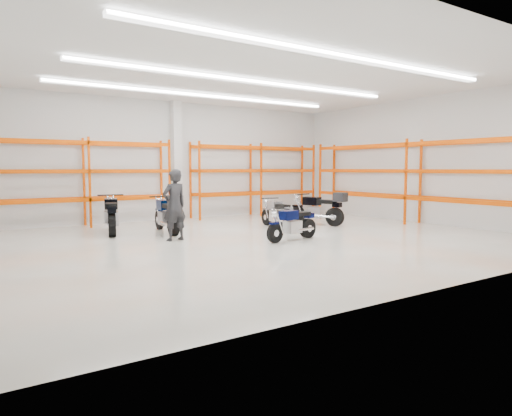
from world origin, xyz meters
TOP-DOWN VIEW (x-y plane):
  - ground at (0.00, 0.00)m, footprint 14.00×14.00m
  - room_shell at (0.00, 0.03)m, footprint 14.02×12.02m
  - motorcycle_main at (0.65, -0.63)m, footprint 1.86×0.62m
  - motorcycle_back_a at (-3.21, 3.36)m, footprint 0.97×2.31m
  - motorcycle_back_b at (-1.76, 2.50)m, footprint 0.75×2.33m
  - motorcycle_back_c at (1.79, 1.70)m, footprint 0.66×1.97m
  - motorcycle_back_d at (3.48, 1.51)m, footprint 1.01×2.22m
  - standing_man at (-2.13, 1.09)m, footprint 0.78×0.58m
  - structural_column at (0.00, 5.82)m, footprint 0.32×0.32m
  - pallet_racking_back_left at (-3.40, 5.48)m, footprint 5.67×0.87m
  - pallet_racking_back_right at (3.40, 5.48)m, footprint 5.67×0.87m
  - pallet_racking_side at (6.48, 0.00)m, footprint 0.87×9.07m

SIDE VIEW (x-z plane):
  - ground at x=0.00m, z-range 0.00..0.00m
  - motorcycle_main at x=0.65m, z-range -0.03..0.89m
  - motorcycle_back_c at x=1.79m, z-range -0.03..0.94m
  - motorcycle_back_a at x=-3.21m, z-range -0.04..1.12m
  - motorcycle_back_d at x=3.48m, z-range -0.02..1.14m
  - motorcycle_back_b at x=-1.76m, z-range -0.03..1.17m
  - standing_man at x=-2.13m, z-range 0.00..1.95m
  - pallet_racking_back_left at x=-3.40m, z-range 0.29..3.29m
  - pallet_racking_back_right at x=3.40m, z-range 0.29..3.29m
  - pallet_racking_side at x=6.48m, z-range 0.31..3.31m
  - structural_column at x=0.00m, z-range 0.00..4.50m
  - room_shell at x=0.00m, z-range 1.03..5.54m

